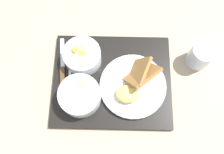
% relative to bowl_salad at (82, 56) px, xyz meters
% --- Properties ---
extents(ground_plane, '(4.00, 4.00, 0.00)m').
position_rel_bowl_salad_xyz_m(ground_plane, '(0.10, -0.06, -0.05)').
color(ground_plane, tan).
extents(serving_tray, '(0.41, 0.34, 0.02)m').
position_rel_bowl_salad_xyz_m(serving_tray, '(0.10, -0.06, -0.04)').
color(serving_tray, black).
rests_on(serving_tray, ground_plane).
extents(bowl_salad, '(0.12, 0.12, 0.07)m').
position_rel_bowl_salad_xyz_m(bowl_salad, '(0.00, 0.00, 0.00)').
color(bowl_salad, silver).
rests_on(bowl_salad, serving_tray).
extents(bowl_soup, '(0.13, 0.13, 0.06)m').
position_rel_bowl_salad_xyz_m(bowl_soup, '(0.01, -0.13, 0.00)').
color(bowl_soup, silver).
rests_on(bowl_soup, serving_tray).
extents(plate_main, '(0.21, 0.21, 0.09)m').
position_rel_bowl_salad_xyz_m(plate_main, '(0.17, -0.08, -0.02)').
color(plate_main, silver).
rests_on(plate_main, serving_tray).
extents(knife, '(0.04, 0.18, 0.01)m').
position_rel_bowl_salad_xyz_m(knife, '(-0.06, -0.05, -0.03)').
color(knife, silver).
rests_on(knife, serving_tray).
extents(spoon, '(0.03, 0.14, 0.01)m').
position_rel_bowl_salad_xyz_m(spoon, '(-0.04, -0.04, -0.03)').
color(spoon, silver).
rests_on(spoon, serving_tray).
extents(glass_water, '(0.08, 0.08, 0.09)m').
position_rel_bowl_salad_xyz_m(glass_water, '(0.38, 0.04, -0.01)').
color(glass_water, silver).
rests_on(glass_water, ground_plane).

